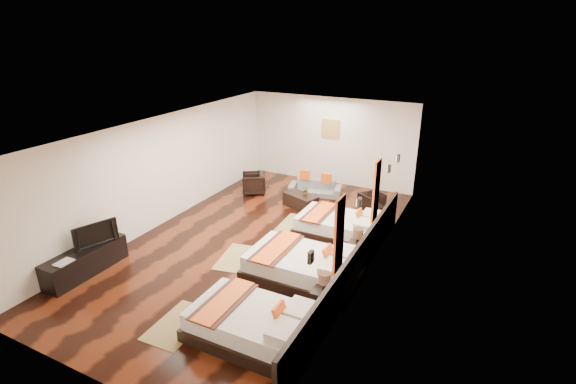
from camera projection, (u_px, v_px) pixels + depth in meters
The scene contains 30 objects.
floor at pixel (256, 242), 10.22m from camera, with size 5.50×9.50×0.01m, color black.
ceiling at pixel (253, 128), 9.19m from camera, with size 5.50×9.50×0.01m, color white.
back_wall at pixel (330, 141), 13.66m from camera, with size 5.50×0.01×2.80m, color silver.
left_wall at pixel (162, 171), 10.85m from camera, with size 0.01×9.50×2.80m, color silver.
right_wall at pixel (372, 210), 8.56m from camera, with size 0.01×9.50×2.80m, color silver.
headboard_panel at pixel (355, 269), 8.26m from camera, with size 0.08×6.60×0.90m, color black.
bed_near at pixel (255, 324), 6.98m from camera, with size 2.13×1.34×0.81m.
bed_mid at pixel (304, 266), 8.62m from camera, with size 2.29×1.44×0.88m.
bed_far at pixel (341, 226), 10.42m from camera, with size 2.08×1.31×0.79m.
nightstand_a at pixel (324, 298), 7.65m from camera, with size 0.41×0.41×0.80m.
nightstand_b at pixel (357, 251), 9.24m from camera, with size 0.41×0.41×0.82m.
jute_mat_near at pixel (178, 324), 7.40m from camera, with size 0.75×1.20×0.01m, color #97814D.
jute_mat_mid at pixel (238, 258), 9.51m from camera, with size 0.75×1.20×0.01m, color #97814D.
jute_mat_far at pixel (295, 224), 11.12m from camera, with size 0.75×1.20×0.01m, color #97814D.
tv_console at pixel (86, 261), 8.86m from camera, with size 0.50×1.80×0.55m, color black.
tv at pixel (94, 233), 8.87m from camera, with size 0.91×0.12×0.52m, color black.
book at pixel (59, 261), 8.29m from camera, with size 0.25×0.34×0.03m, color black.
figurine at pixel (110, 228), 9.30m from camera, with size 0.33×0.33×0.35m, color brown.
sofa at pixel (315, 188), 12.95m from camera, with size 1.58×0.62×0.46m, color slate.
armchair_left at pixel (254, 183), 13.09m from camera, with size 0.68×0.70×0.64m, color black.
armchair_right at pixel (372, 202), 11.84m from camera, with size 0.58×0.60×0.54m, color black.
coffee_table at pixel (301, 201), 12.09m from camera, with size 1.00×0.50×0.40m, color black.
table_plant at pixel (306, 190), 11.96m from camera, with size 0.23×0.20×0.26m, color #276321.
orange_panel_a at pixel (339, 235), 6.88m from camera, with size 0.04×0.40×1.30m, color #D86014.
orange_panel_b at pixel (376, 191), 8.71m from camera, with size 0.04×0.40×1.30m, color #D86014.
sconce_near at pixel (310, 257), 5.92m from camera, with size 0.07×0.12×0.18m.
sconce_mid at pixel (359, 202), 7.75m from camera, with size 0.07×0.12×0.18m.
sconce_far at pixel (389, 169), 9.58m from camera, with size 0.07×0.12×0.18m.
sconce_lounge at pixel (398, 158), 10.33m from camera, with size 0.07×0.12×0.18m.
gold_artwork at pixel (331, 129), 13.50m from camera, with size 0.60×0.04×0.60m, color #AD873F.
Camera 1 is at (4.74, -7.77, 4.86)m, focal length 26.46 mm.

